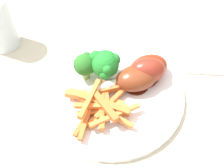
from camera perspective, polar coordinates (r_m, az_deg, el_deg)
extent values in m
cube|color=beige|center=(0.49, -9.24, -4.86)|extent=(0.99, 0.73, 0.03)
cylinder|color=#9C9582|center=(1.03, 19.83, -1.41)|extent=(0.06, 0.06, 0.72)
cylinder|color=white|center=(0.48, 0.00, -1.92)|extent=(0.27, 0.27, 0.01)
cylinder|color=#8AAF4B|center=(0.48, -1.48, 2.22)|extent=(0.02, 0.02, 0.02)
sphere|color=#21832C|center=(0.46, -1.56, 4.58)|extent=(0.05, 0.05, 0.05)
sphere|color=#21832C|center=(0.44, -1.11, 3.36)|extent=(0.02, 0.02, 0.02)
sphere|color=#21832C|center=(0.45, -1.60, 2.33)|extent=(0.02, 0.02, 0.02)
sphere|color=#21832C|center=(0.47, -1.03, 6.03)|extent=(0.03, 0.03, 0.03)
sphere|color=#21832C|center=(0.46, 0.34, 5.55)|extent=(0.03, 0.03, 0.03)
sphere|color=#21832C|center=(0.46, -3.65, 6.18)|extent=(0.02, 0.02, 0.02)
cylinder|color=#83AF5D|center=(0.49, -6.03, 2.36)|extent=(0.02, 0.02, 0.02)
sphere|color=#276A23|center=(0.47, -6.29, 4.37)|extent=(0.04, 0.04, 0.04)
sphere|color=#276A23|center=(0.46, -4.79, 3.71)|extent=(0.02, 0.02, 0.02)
sphere|color=#276A23|center=(0.47, -6.42, 5.81)|extent=(0.02, 0.02, 0.02)
sphere|color=#276A23|center=(0.47, -5.78, 6.34)|extent=(0.02, 0.02, 0.02)
sphere|color=#276A23|center=(0.46, -4.73, 5.68)|extent=(0.02, 0.02, 0.02)
cube|color=orange|center=(0.44, -2.61, -6.22)|extent=(0.08, 0.02, 0.01)
cube|color=orange|center=(0.44, -2.01, -6.41)|extent=(0.06, 0.06, 0.01)
cube|color=orange|center=(0.43, -5.07, -3.24)|extent=(0.04, 0.08, 0.01)
cube|color=#C5682F|center=(0.44, 0.03, -3.93)|extent=(0.06, 0.07, 0.01)
cube|color=#C96A2F|center=(0.43, -5.61, -7.25)|extent=(0.03, 0.09, 0.01)
cube|color=#C2672E|center=(0.42, -1.48, -5.20)|extent=(0.04, 0.06, 0.01)
cube|color=orange|center=(0.46, -3.55, -3.24)|extent=(0.10, 0.04, 0.01)
cube|color=#CD6C31|center=(0.45, -1.61, -1.26)|extent=(0.09, 0.03, 0.01)
cube|color=#CC6C30|center=(0.43, -2.32, -5.40)|extent=(0.01, 0.08, 0.01)
cube|color=orange|center=(0.43, -1.58, -6.31)|extent=(0.10, 0.07, 0.01)
cube|color=#C1662E|center=(0.44, -5.03, -6.21)|extent=(0.06, 0.10, 0.01)
cube|color=#C3672E|center=(0.46, -1.55, -1.09)|extent=(0.02, 0.07, 0.01)
cube|color=orange|center=(0.43, -1.82, -4.56)|extent=(0.09, 0.05, 0.01)
cube|color=orange|center=(0.45, -6.79, -2.65)|extent=(0.06, 0.02, 0.01)
cube|color=orange|center=(0.42, 0.74, -7.11)|extent=(0.09, 0.05, 0.01)
cube|color=orange|center=(0.43, -2.55, -5.09)|extent=(0.09, 0.01, 0.01)
cylinder|color=#5D180C|center=(0.50, 7.94, 2.00)|extent=(0.05, 0.05, 0.00)
ellipsoid|color=maroon|center=(0.48, 8.21, 3.57)|extent=(0.10, 0.09, 0.04)
cylinder|color=beige|center=(0.46, 1.49, 0.67)|extent=(0.04, 0.03, 0.01)
sphere|color=silver|center=(0.45, -0.78, -0.26)|extent=(0.02, 0.02, 0.02)
cylinder|color=#5F1911|center=(0.49, 7.64, 1.06)|extent=(0.04, 0.04, 0.00)
ellipsoid|color=maroon|center=(0.47, 7.96, 2.97)|extent=(0.08, 0.06, 0.05)
cylinder|color=beige|center=(0.46, 0.93, 1.95)|extent=(0.04, 0.02, 0.01)
sphere|color=silver|center=(0.46, -1.53, 1.66)|extent=(0.02, 0.02, 0.02)
cylinder|color=#541E0F|center=(0.48, 5.45, -0.19)|extent=(0.05, 0.05, 0.00)
ellipsoid|color=brown|center=(0.46, 5.64, 1.40)|extent=(0.09, 0.07, 0.04)
cylinder|color=beige|center=(0.45, -1.96, -0.67)|extent=(0.04, 0.02, 0.01)
sphere|color=silver|center=(0.45, -4.39, -1.28)|extent=(0.02, 0.02, 0.02)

